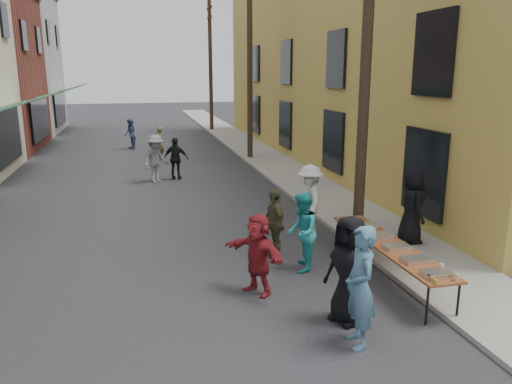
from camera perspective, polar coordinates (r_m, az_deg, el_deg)
name	(u,v)px	position (r m, az deg, el deg)	size (l,w,h in m)	color
ground	(204,311)	(9.05, -5.97, -13.38)	(120.00, 120.00, 0.00)	#28282B
sidewalk	(264,157)	(24.12, 0.94, 4.00)	(2.20, 60.00, 0.10)	gray
building_ochre	(396,51)	(25.13, 15.69, 15.24)	(10.00, 28.00, 10.00)	#B99642
utility_pole_near	(366,53)	(12.22, 12.50, 15.22)	(0.26, 0.26, 9.00)	#2D2116
utility_pole_mid	(250,62)	(23.61, -0.72, 14.64)	(0.26, 0.26, 9.00)	#2D2116
utility_pole_far	(210,65)	(35.40, -5.22, 14.27)	(0.26, 0.26, 9.00)	#2D2116
serving_table	(389,246)	(10.35, 14.93, -5.93)	(0.70, 4.00, 0.75)	maroon
catering_tray_sausage	(437,274)	(9.02, 19.97, -8.76)	(0.50, 0.33, 0.08)	maroon
catering_tray_foil_b	(416,260)	(9.52, 17.83, -7.39)	(0.50, 0.33, 0.08)	#B2B2B7
catering_tray_buns	(397,247)	(10.08, 15.77, -6.05)	(0.50, 0.33, 0.08)	tan
catering_tray_foil_d	(380,236)	(10.66, 13.94, -4.86)	(0.50, 0.33, 0.08)	#B2B2B7
catering_tray_buns_end	(365,226)	(11.25, 12.31, -3.78)	(0.50, 0.33, 0.08)	tan
condiment_jar_a	(436,282)	(8.67, 19.84, -9.66)	(0.07, 0.07, 0.08)	#A57F26
condiment_jar_b	(432,280)	(8.75, 19.48, -9.42)	(0.07, 0.07, 0.08)	#A57F26
condiment_jar_c	(429,277)	(8.82, 19.13, -9.19)	(0.07, 0.07, 0.08)	#A57F26
cup_stack	(457,277)	(8.93, 21.95, -9.02)	(0.08, 0.08, 0.12)	tan
guest_front_a	(349,270)	(8.44, 10.57, -8.74)	(0.90, 0.58, 1.84)	black
guest_front_b	(360,287)	(7.76, 11.81, -10.58)	(0.70, 0.46, 1.91)	teal
guest_front_c	(302,232)	(10.46, 5.24, -4.58)	(0.82, 0.64, 1.68)	teal
guest_front_d	(310,201)	(12.67, 6.18, -0.99)	(1.18, 0.68, 1.83)	silver
guest_front_e	(275,222)	(11.24, 2.14, -3.50)	(0.92, 0.38, 1.58)	brown
guest_queue_back	(258,254)	(9.38, 0.20, -7.09)	(1.44, 0.46, 1.56)	maroon
server	(412,206)	(12.38, 17.40, -1.50)	(0.88, 0.57, 1.80)	black
passerby_left	(156,159)	(19.16, -11.41, 3.76)	(1.15, 0.66, 1.78)	gray
passerby_mid	(176,159)	(19.50, -9.14, 3.79)	(0.95, 0.40, 1.63)	black
passerby_right	(159,144)	(23.89, -11.00, 5.46)	(0.58, 0.38, 1.58)	brown
passerby_far	(131,134)	(27.67, -14.13, 6.45)	(0.79, 0.62, 1.63)	#4D5D95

